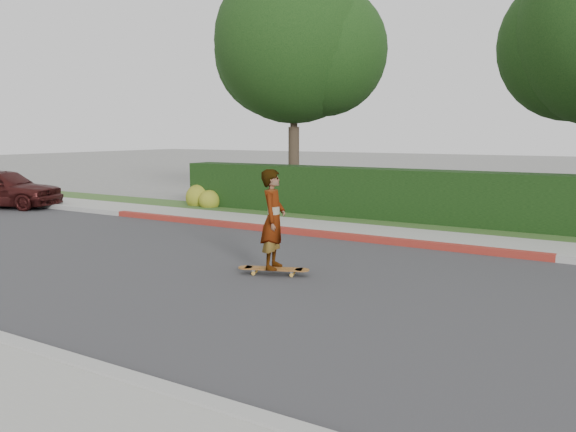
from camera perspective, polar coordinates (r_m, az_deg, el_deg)
name	(u,v)px	position (r m, az deg, el deg)	size (l,w,h in m)	color
ground	(448,310)	(8.40, 15.92, -9.21)	(120.00, 120.00, 0.00)	slate
road	(448,310)	(8.40, 15.92, -9.17)	(60.00, 8.00, 0.01)	#2D2D30
curb_far	(502,253)	(12.27, 20.93, -3.52)	(60.00, 0.20, 0.15)	#9E9E99
curb_red_section	(291,231)	(13.98, 0.34, -1.54)	(12.00, 0.21, 0.15)	maroon
sidewalk_far	(510,246)	(13.15, 21.62, -2.86)	(60.00, 1.60, 0.12)	gray
planting_strip	(522,235)	(14.71, 22.64, -1.81)	(60.00, 1.60, 0.10)	#2D4C1E
hedge	(411,197)	(15.87, 12.34, 1.91)	(15.00, 1.00, 1.50)	black
flowering_shrub	(202,198)	(18.95, -8.70, 1.77)	(1.40, 1.00, 0.90)	#2D4C19
tree_left	(296,48)	(19.20, 0.87, 16.71)	(5.99, 5.21, 8.00)	#33261C
skateboard	(274,269)	(9.97, -1.48, -5.42)	(1.28, 0.68, 0.12)	#BE8A34
skateboarder	(273,219)	(9.80, -1.50, -0.34)	(0.64, 0.42, 1.75)	white
car_maroon	(2,188)	(21.19, -27.06, 2.55)	(1.58, 3.92, 1.34)	#3C1413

